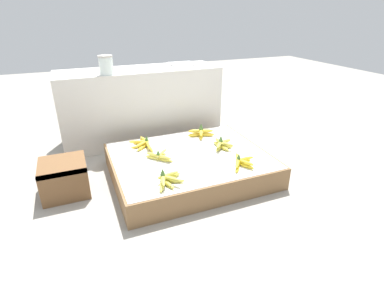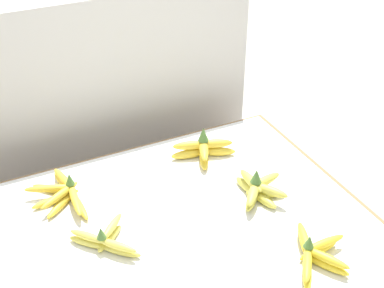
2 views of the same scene
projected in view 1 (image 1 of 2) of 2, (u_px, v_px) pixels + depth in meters
ground_plane at (190, 175)px, 2.33m from camera, size 10.00×10.00×0.00m
display_platform at (189, 165)px, 2.29m from camera, size 1.14×0.93×0.17m
back_vendor_table at (141, 105)px, 2.86m from camera, size 1.47×0.46×0.68m
wooden_crate at (64, 178)px, 2.06m from camera, size 0.30×0.32×0.23m
banana_bunch_front_left at (168, 179)px, 1.87m from camera, size 0.20×0.19×0.10m
banana_bunch_front_midleft at (241, 162)px, 2.10m from camera, size 0.21×0.24×0.09m
banana_bunch_middle_left at (160, 156)px, 2.18m from camera, size 0.18×0.18×0.08m
banana_bunch_middle_midleft at (222, 144)px, 2.35m from camera, size 0.19×0.20×0.11m
banana_bunch_back_left at (143, 144)px, 2.38m from camera, size 0.17×0.28×0.09m
banana_bunch_back_midleft at (201, 133)px, 2.56m from camera, size 0.23×0.15×0.11m
glass_jar at (106, 65)px, 2.45m from camera, size 0.12×0.12×0.16m
foam_tray_white at (182, 64)px, 2.91m from camera, size 0.24×0.22×0.02m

